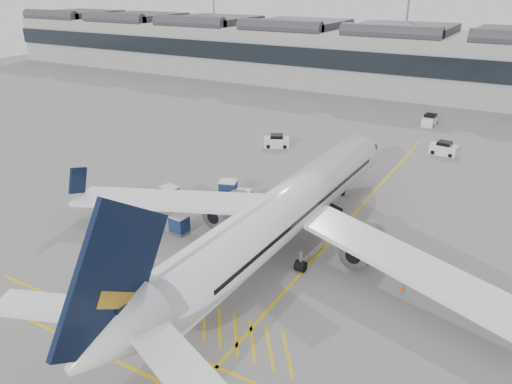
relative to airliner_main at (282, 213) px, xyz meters
The scene contains 18 objects.
ground 8.69m from the airliner_main, 152.95° to the right, with size 220.00×220.00×0.00m, color gray.
terminal 68.71m from the airliner_main, 95.97° to the left, with size 200.00×20.45×12.40m.
light_masts 83.57m from the airliner_main, 96.11° to the left, with size 113.00×0.60×25.45m.
apron_markings 7.73m from the airliner_main, 65.79° to the left, with size 0.25×60.00×0.01m, color gold.
airliner_main is the anchor object (origin of this frame).
belt_loader 8.19m from the airliner_main, 97.40° to the left, with size 5.35×2.36×2.13m.
baggage_cart_a 9.51m from the airliner_main, 140.63° to the left, with size 1.89×1.70×1.66m.
baggage_cart_b 11.78m from the airliner_main, 144.64° to the left, with size 2.20×2.01×1.90m.
baggage_cart_c 9.56m from the airliner_main, 169.68° to the right, with size 1.68×1.44×1.64m.
baggage_cart_d 14.15m from the airliner_main, 168.72° to the left, with size 1.97×1.74×1.81m.
ramp_agent_a 5.44m from the airliner_main, 169.35° to the left, with size 0.62×0.41×1.70m, color #E0450B.
ramp_agent_b 3.58m from the airliner_main, 151.86° to the left, with size 0.80×0.62×1.64m, color #FF480D.
pushback_tug 16.57m from the airliner_main, behind, with size 3.31×2.67×1.61m.
safety_cone_nose 16.82m from the airliner_main, 91.70° to the left, with size 0.38×0.38×0.52m, color #F24C0A.
safety_cone_engine 10.55m from the airliner_main, ahead, with size 0.36×0.36×0.51m, color #F24C0A.
service_van_left 27.37m from the airliner_main, 118.40° to the left, with size 3.63×2.92×1.67m.
service_van_mid 44.91m from the airliner_main, 87.13° to the left, with size 1.90×3.47×1.73m.
service_van_right 32.47m from the airliner_main, 78.06° to the left, with size 3.40×1.96×1.67m.
Camera 1 is at (22.97, -28.17, 20.40)m, focal length 35.00 mm.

